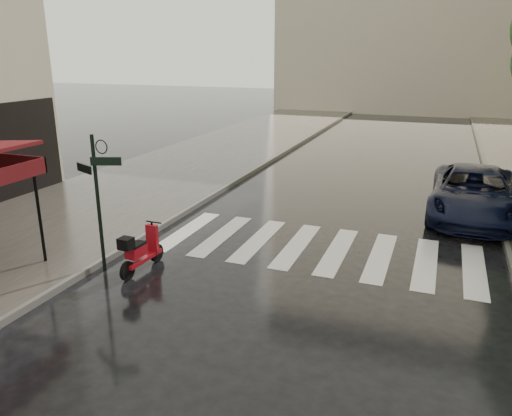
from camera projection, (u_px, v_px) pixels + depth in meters
The scene contains 8 objects.
ground at pixel (52, 352), 8.23m from camera, with size 120.00×120.00×0.00m, color black.
sidewalk_near at pixel (175, 171), 20.44m from camera, with size 6.00×60.00×0.12m, color #38332D.
curb_near at pixel (243, 177), 19.41m from camera, with size 0.12×60.00×0.16m, color #595651.
curb_far at pixel (494, 200), 16.41m from camera, with size 0.12×60.00×0.16m, color #595651.
crosswalk at pixel (317, 248), 12.58m from camera, with size 7.85×3.20×0.01m.
signpost at pixel (98, 193), 10.76m from camera, with size 1.17×0.29×3.10m.
scooter at pixel (140, 252), 11.14m from camera, with size 0.41×1.54×1.01m.
parked_car at pixel (474, 193), 14.80m from camera, with size 2.43×5.27×1.46m, color black.
Camera 1 is at (5.67, -5.49, 4.74)m, focal length 35.00 mm.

